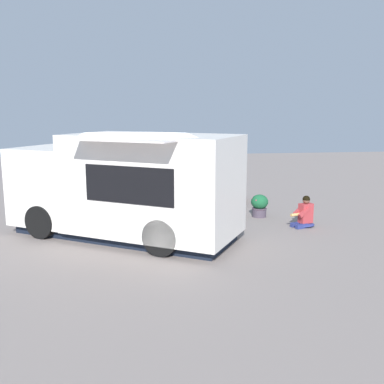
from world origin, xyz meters
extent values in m
plane|color=gray|center=(0.00, 0.00, 0.00)|extent=(40.00, 40.00, 0.00)
cube|color=white|center=(0.37, 0.01, 1.36)|extent=(4.42, 3.84, 2.27)
cube|color=white|center=(-1.99, 1.49, 1.17)|extent=(2.48, 2.59, 1.90)
cube|color=black|center=(-2.69, 1.92, 1.50)|extent=(0.91, 1.44, 0.72)
cube|color=black|center=(-0.19, -0.89, 1.50)|extent=(1.83, 1.15, 0.80)
cube|color=white|center=(-0.35, -1.13, 2.46)|extent=(2.30, 1.75, 0.03)
cube|color=black|center=(-0.34, 0.45, 0.11)|extent=(5.38, 4.22, 0.22)
cylinder|color=black|center=(-1.31, 2.17, 0.40)|extent=(0.80, 0.61, 0.81)
cylinder|color=black|center=(-2.30, 0.57, 0.40)|extent=(0.80, 0.61, 0.81)
cylinder|color=black|center=(1.46, 0.44, 0.40)|extent=(0.80, 0.61, 0.81)
cylinder|color=black|center=(0.46, -1.15, 0.40)|extent=(0.80, 0.61, 0.81)
ellipsoid|color=navy|center=(4.42, 0.67, 0.05)|extent=(0.63, 0.58, 0.10)
cube|color=navy|center=(4.20, 0.70, 0.06)|extent=(0.38, 0.22, 0.11)
cube|color=navy|center=(4.27, 0.51, 0.06)|extent=(0.38, 0.22, 0.11)
cube|color=#B5373C|center=(4.42, 0.67, 0.36)|extent=(0.40, 0.32, 0.52)
sphere|color=brown|center=(4.42, 0.67, 0.72)|extent=(0.19, 0.19, 0.19)
sphere|color=black|center=(4.42, 0.67, 0.74)|extent=(0.19, 0.19, 0.19)
cube|color=#B5373C|center=(4.26, 0.72, 0.44)|extent=(0.35, 0.20, 0.27)
cube|color=#B5373C|center=(4.32, 0.52, 0.44)|extent=(0.35, 0.20, 0.27)
cylinder|color=tan|center=(4.13, 0.57, 0.36)|extent=(0.35, 0.17, 0.08)
cube|color=red|center=(4.13, 0.57, 0.37)|extent=(0.29, 0.12, 0.02)
cylinder|color=#4A404F|center=(3.53, 1.90, 0.13)|extent=(0.40, 0.40, 0.26)
torus|color=#4F3D4B|center=(3.53, 1.90, 0.24)|extent=(0.43, 0.43, 0.04)
ellipsoid|color=#1B5F36|center=(3.53, 1.90, 0.44)|extent=(0.49, 0.49, 0.42)
sphere|color=#D12742|center=(3.39, 1.98, 0.56)|extent=(0.07, 0.07, 0.07)
sphere|color=#D4274F|center=(3.40, 1.76, 0.51)|extent=(0.08, 0.08, 0.08)
sphere|color=red|center=(3.42, 2.06, 0.52)|extent=(0.08, 0.08, 0.08)
sphere|color=#CF2C54|center=(3.35, 1.81, 0.48)|extent=(0.07, 0.07, 0.07)
sphere|color=#E61251|center=(3.33, 1.94, 0.47)|extent=(0.06, 0.06, 0.06)
sphere|color=#D3134F|center=(3.35, 1.93, 0.53)|extent=(0.08, 0.08, 0.08)
cube|color=brown|center=(3.39, 3.88, 0.43)|extent=(0.87, 1.60, 0.06)
cube|color=#352834|center=(3.58, 4.46, 0.20)|extent=(0.35, 0.18, 0.40)
cube|color=#352834|center=(3.19, 3.29, 0.20)|extent=(0.35, 0.18, 0.40)
camera|label=1|loc=(-0.16, -10.06, 3.06)|focal=41.04mm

